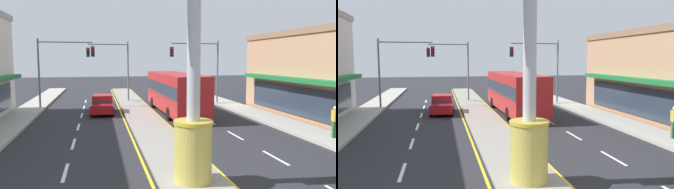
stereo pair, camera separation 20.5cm
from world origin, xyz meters
TOP-DOWN VIEW (x-y plane):
  - median_strip at (0.00, 18.00)m, footprint 2.45×52.00m
  - sidewalk_right at (8.99, 16.00)m, footprint 2.33×60.00m
  - lane_markings at (-0.00, 16.65)m, footprint 9.19×52.00m
  - district_sign at (-0.00, 6.96)m, footprint 6.40×1.38m
  - traffic_light_left_side at (-6.46, 26.32)m, footprint 4.86×0.46m
  - traffic_light_right_side at (6.46, 26.33)m, footprint 4.86×0.46m
  - traffic_light_median_far at (-1.66, 29.94)m, footprint 4.20×0.46m
  - sedan_near_right_lane at (-2.87, 22.98)m, footprint 2.02×4.39m
  - bus_mid_left_lane at (2.88, 21.92)m, footprint 2.71×11.24m
  - pedestrian_near_kerb at (9.20, 11.25)m, footprint 0.30×0.44m

SIDE VIEW (x-z plane):
  - lane_markings at x=0.00m, z-range 0.00..0.01m
  - median_strip at x=0.00m, z-range 0.00..0.14m
  - sidewalk_right at x=8.99m, z-range 0.00..0.18m
  - sedan_near_right_lane at x=-2.87m, z-range 0.02..1.55m
  - pedestrian_near_kerb at x=9.20m, z-range 0.30..2.02m
  - bus_mid_left_lane at x=2.88m, z-range 0.24..3.50m
  - district_sign at x=0.00m, z-range -0.19..8.12m
  - traffic_light_median_far at x=-1.66m, z-range 1.09..7.29m
  - traffic_light_left_side at x=-6.46m, z-range 1.15..7.35m
  - traffic_light_right_side at x=6.46m, z-range 1.15..7.35m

